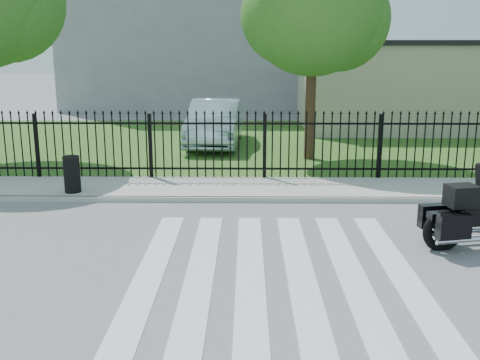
{
  "coord_description": "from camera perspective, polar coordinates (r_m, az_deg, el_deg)",
  "views": [
    {
      "loc": [
        -0.46,
        -8.49,
        3.56
      ],
      "look_at": [
        -0.59,
        2.04,
        1.0
      ],
      "focal_mm": 42.0,
      "sensor_mm": 36.0,
      "label": 1
    }
  ],
  "objects": [
    {
      "name": "grass_strip",
      "position": [
        20.8,
        2.0,
        3.83
      ],
      "size": [
        40.0,
        12.0,
        0.02
      ],
      "primitive_type": "cube",
      "color": "#2C591E",
      "rests_on": "ground"
    },
    {
      "name": "building_low_roof",
      "position": [
        25.6,
        18.17,
        13.1
      ],
      "size": [
        10.2,
        6.2,
        0.2
      ],
      "primitive_type": "cube",
      "color": "black",
      "rests_on": "building_low"
    },
    {
      "name": "litter_bin",
      "position": [
        13.88,
        -16.7,
        0.57
      ],
      "size": [
        0.39,
        0.39,
        0.87
      ],
      "primitive_type": "cylinder",
      "rotation": [
        0.0,
        0.0,
        -0.02
      ],
      "color": "black",
      "rests_on": "sidewalk"
    },
    {
      "name": "curb",
      "position": [
        12.97,
        2.74,
        -2.0
      ],
      "size": [
        40.0,
        0.12,
        0.12
      ],
      "primitive_type": "cube",
      "color": "#ADAAA3",
      "rests_on": "ground"
    },
    {
      "name": "crosswalk",
      "position": [
        9.21,
        3.57,
        -9.05
      ],
      "size": [
        5.0,
        5.5,
        0.01
      ],
      "primitive_type": null,
      "color": "silver",
      "rests_on": "ground"
    },
    {
      "name": "building_low",
      "position": [
        25.66,
        17.86,
        8.97
      ],
      "size": [
        10.0,
        6.0,
        3.5
      ],
      "primitive_type": "cube",
      "color": "beige",
      "rests_on": "ground"
    },
    {
      "name": "tree_mid",
      "position": [
        17.63,
        7.45,
        17.15
      ],
      "size": [
        4.2,
        4.2,
        6.78
      ],
      "color": "#382316",
      "rests_on": "ground"
    },
    {
      "name": "sidewalk",
      "position": [
        13.94,
        2.6,
        -0.89
      ],
      "size": [
        40.0,
        2.0,
        0.12
      ],
      "primitive_type": "cube",
      "color": "#ADAAA3",
      "rests_on": "ground"
    },
    {
      "name": "ground",
      "position": [
        9.21,
        3.57,
        -9.09
      ],
      "size": [
        120.0,
        120.0,
        0.0
      ],
      "primitive_type": "plane",
      "color": "slate",
      "rests_on": "ground"
    },
    {
      "name": "iron_fence",
      "position": [
        14.73,
        2.51,
        3.26
      ],
      "size": [
        26.0,
        0.04,
        1.8
      ],
      "color": "black",
      "rests_on": "ground"
    },
    {
      "name": "building_tall",
      "position": [
        34.67,
        -3.64,
        17.67
      ],
      "size": [
        15.0,
        10.0,
        12.0
      ],
      "primitive_type": "cube",
      "color": "#979BA0",
      "rests_on": "ground"
    },
    {
      "name": "parked_car",
      "position": [
        20.12,
        -2.53,
        5.85
      ],
      "size": [
        1.94,
        4.98,
        1.62
      ],
      "primitive_type": "imported",
      "rotation": [
        0.0,
        0.0,
        -0.05
      ],
      "color": "#A8C4D4",
      "rests_on": "grass_strip"
    }
  ]
}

